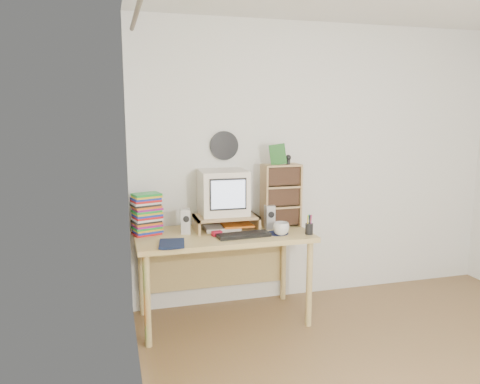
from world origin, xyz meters
TOP-DOWN VIEW (x-y plane):
  - back_wall at (0.00, 1.75)m, footprint 3.50×0.00m
  - left_wall at (-1.75, 0.00)m, footprint 0.00×3.50m
  - curtain at (-1.71, 0.48)m, footprint 0.00×2.20m
  - wall_disc at (-0.93, 1.73)m, footprint 0.25×0.02m
  - desk at (-1.03, 1.44)m, footprint 1.40×0.70m
  - monitor_riser at (-0.98, 1.48)m, footprint 0.52×0.30m
  - crt_monitor at (-0.98, 1.53)m, footprint 0.40×0.40m
  - speaker_left at (-1.32, 1.44)m, footprint 0.08×0.08m
  - speaker_right at (-0.62, 1.40)m, footprint 0.08×0.08m
  - keyboard at (-0.90, 1.22)m, footprint 0.43×0.17m
  - dvd_stack at (-1.62, 1.50)m, footprint 0.24×0.20m
  - cd_rack at (-0.50, 1.48)m, footprint 0.32×0.18m
  - mug at (-0.60, 1.19)m, footprint 0.16×0.16m
  - diary at (-1.57, 1.15)m, footprint 0.25×0.20m
  - mousepad at (-0.61, 1.25)m, footprint 0.21×0.21m
  - pen_cup at (-0.38, 1.15)m, footprint 0.07×0.07m
  - papers at (-0.96, 1.49)m, footprint 0.29×0.22m
  - red_box at (-1.10, 1.30)m, footprint 0.09×0.07m
  - game_box at (-0.54, 1.46)m, footprint 0.14×0.06m
  - webcam at (-0.44, 1.46)m, footprint 0.05×0.05m

SIDE VIEW (x-z plane):
  - desk at x=-1.03m, z-range 0.24..0.99m
  - mousepad at x=-0.61m, z-range 0.75..0.75m
  - keyboard at x=-0.90m, z-range 0.75..0.78m
  - red_box at x=-1.10m, z-range 0.75..0.79m
  - papers at x=-0.96m, z-range 0.75..0.79m
  - diary at x=-1.57m, z-range 0.75..0.80m
  - mug at x=-0.60m, z-range 0.75..0.85m
  - pen_cup at x=-0.38m, z-range 0.75..0.87m
  - monitor_riser at x=-0.98m, z-range 0.78..0.90m
  - speaker_left at x=-1.32m, z-range 0.75..0.95m
  - speaker_right at x=-0.62m, z-range 0.75..0.95m
  - dvd_stack at x=-1.62m, z-range 0.75..1.05m
  - cd_rack at x=-0.50m, z-range 0.75..1.28m
  - crt_monitor at x=-0.98m, z-range 0.87..1.24m
  - curtain at x=-1.71m, z-range 0.05..2.25m
  - back_wall at x=0.00m, z-range -0.50..3.00m
  - left_wall at x=-1.75m, z-range -0.50..3.00m
  - webcam at x=-0.44m, z-range 1.28..1.36m
  - game_box at x=-0.54m, z-range 1.28..1.45m
  - wall_disc at x=-0.93m, z-range 1.30..1.55m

